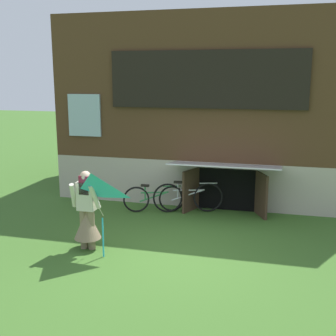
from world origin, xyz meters
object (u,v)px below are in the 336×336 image
Objects in this scene: kite at (92,194)px; person at (87,217)px; bicycle_silver at (188,197)px; bicycle_green at (154,198)px.

person is at bearing 125.39° from kite.
person reaches higher than bicycle_silver.
bicycle_green is at bearing 175.74° from bicycle_silver.
bicycle_silver is (1.07, 3.23, -0.88)m from kite.
kite is (0.34, -0.48, 0.61)m from person.
kite reaches higher than person.
person is at bearing -122.49° from bicycle_green.
bicycle_green is at bearing 85.27° from kite.
kite is at bearing -64.10° from person.
bicycle_silver is 1.14× the size of bicycle_green.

